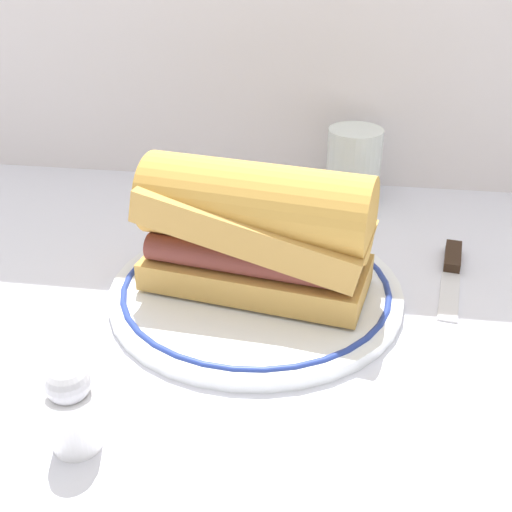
% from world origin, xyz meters
% --- Properties ---
extents(ground_plane, '(1.50, 1.50, 0.00)m').
position_xyz_m(ground_plane, '(0.00, 0.00, 0.00)').
color(ground_plane, silver).
extents(plate, '(0.27, 0.27, 0.01)m').
position_xyz_m(plate, '(0.01, 0.04, 0.01)').
color(plate, white).
rests_on(plate, ground_plane).
extents(sausage_sandwich, '(0.22, 0.12, 0.12)m').
position_xyz_m(sausage_sandwich, '(0.01, 0.04, 0.07)').
color(sausage_sandwich, '#C09145').
rests_on(sausage_sandwich, plate).
extents(drinking_glass, '(0.07, 0.07, 0.09)m').
position_xyz_m(drinking_glass, '(0.10, 0.27, 0.04)').
color(drinking_glass, silver).
rests_on(drinking_glass, ground_plane).
extents(salt_shaker, '(0.03, 0.03, 0.07)m').
position_xyz_m(salt_shaker, '(-0.08, -0.17, 0.03)').
color(salt_shaker, white).
rests_on(salt_shaker, ground_plane).
extents(butter_knife, '(0.04, 0.14, 0.01)m').
position_xyz_m(butter_knife, '(0.20, 0.10, 0.00)').
color(butter_knife, silver).
rests_on(butter_knife, ground_plane).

